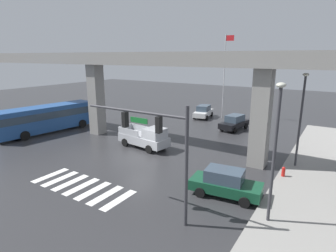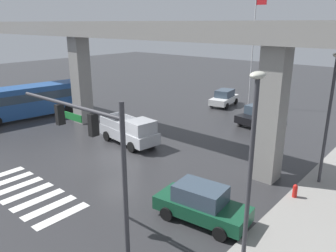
{
  "view_description": "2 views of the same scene",
  "coord_description": "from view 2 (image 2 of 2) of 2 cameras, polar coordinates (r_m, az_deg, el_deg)",
  "views": [
    {
      "loc": [
        13.85,
        -17.13,
        8.41
      ],
      "look_at": [
        0.15,
        4.34,
        1.94
      ],
      "focal_mm": 29.56,
      "sensor_mm": 36.0,
      "label": 1
    },
    {
      "loc": [
        15.88,
        -13.1,
        8.65
      ],
      "look_at": [
        1.62,
        3.5,
        1.79
      ],
      "focal_mm": 35.35,
      "sensor_mm": 36.0,
      "label": 2
    }
  ],
  "objects": [
    {
      "name": "street_lamp_near_corner",
      "position": [
        11.24,
        14.22,
        -4.54
      ],
      "size": [
        0.44,
        0.7,
        7.24
      ],
      "color": "#38383D",
      "rests_on": "ground"
    },
    {
      "name": "pickup_truck",
      "position": [
        24.46,
        -6.38,
        -0.98
      ],
      "size": [
        5.29,
        2.55,
        2.08
      ],
      "color": "#A8AAAF",
      "rests_on": "ground"
    },
    {
      "name": "sedan_dark_green",
      "position": [
        15.39,
        5.78,
        -13.16
      ],
      "size": [
        4.47,
        2.32,
        1.72
      ],
      "color": "#14472D",
      "rests_on": "ground"
    },
    {
      "name": "sidewalk_east",
      "position": [
        17.68,
        25.29,
        -13.47
      ],
      "size": [
        4.0,
        36.0,
        0.15
      ],
      "primitive_type": "cube",
      "color": "gray",
      "rests_on": "ground"
    },
    {
      "name": "street_lamp_mid_block",
      "position": [
        19.18,
        26.18,
        3.27
      ],
      "size": [
        0.44,
        0.7,
        7.24
      ],
      "color": "#38383D",
      "rests_on": "ground"
    },
    {
      "name": "elevated_overpass",
      "position": [
        23.26,
        -2.53,
        14.62
      ],
      "size": [
        57.96,
        2.22,
        8.75
      ],
      "color": "gray",
      "rests_on": "ground"
    },
    {
      "name": "crosswalk_stripes",
      "position": [
        19.4,
        -23.08,
        -10.59
      ],
      "size": [
        7.15,
        2.8,
        0.01
      ],
      "color": "silver",
      "rests_on": "ground"
    },
    {
      "name": "city_bus",
      "position": [
        33.8,
        -23.54,
        4.11
      ],
      "size": [
        3.85,
        11.03,
        2.99
      ],
      "color": "#234C8C",
      "rests_on": "ground"
    },
    {
      "name": "fire_hydrant",
      "position": [
        18.3,
        21.02,
        -10.56
      ],
      "size": [
        0.24,
        0.24,
        0.85
      ],
      "color": "red",
      "rests_on": "ground"
    },
    {
      "name": "sedan_white",
      "position": [
        36.55,
        9.68,
        4.83
      ],
      "size": [
        2.46,
        4.52,
        1.72
      ],
      "color": "silver",
      "rests_on": "ground"
    },
    {
      "name": "ground_plane",
      "position": [
        22.34,
        -9.08,
        -5.63
      ],
      "size": [
        120.0,
        120.0,
        0.0
      ],
      "primitive_type": "plane",
      "color": "#2D2D30"
    },
    {
      "name": "traffic_signal_mast",
      "position": [
        12.68,
        -12.82,
        -2.7
      ],
      "size": [
        6.49,
        0.32,
        6.2
      ],
      "color": "#38383D",
      "rests_on": "ground"
    },
    {
      "name": "flagpole",
      "position": [
        35.65,
        14.55,
        13.23
      ],
      "size": [
        1.16,
        0.12,
        11.16
      ],
      "color": "silver",
      "rests_on": "ground"
    },
    {
      "name": "sedan_black",
      "position": [
        30.48,
        15.22,
        1.95
      ],
      "size": [
        2.48,
        4.53,
        1.72
      ],
      "color": "black",
      "rests_on": "ground"
    }
  ]
}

